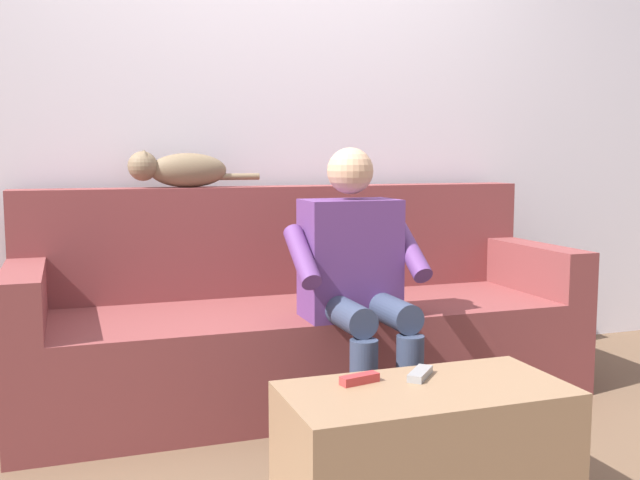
{
  "coord_description": "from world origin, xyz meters",
  "views": [
    {
      "loc": [
        0.95,
        2.82,
        1.04
      ],
      "look_at": [
        0.0,
        0.1,
        0.7
      ],
      "focal_mm": 40.83,
      "sensor_mm": 36.0,
      "label": 1
    }
  ],
  "objects_px": {
    "person_solo_seated": "(357,273)",
    "remote_gray": "(420,374)",
    "couch": "(302,325)",
    "cat_on_backrest": "(178,169)",
    "remote_red": "(360,379)",
    "coffee_table": "(425,451)"
  },
  "relations": [
    {
      "from": "person_solo_seated",
      "to": "remote_gray",
      "type": "distance_m",
      "value": 0.69
    },
    {
      "from": "couch",
      "to": "person_solo_seated",
      "type": "relative_size",
      "value": 2.22
    },
    {
      "from": "person_solo_seated",
      "to": "remote_gray",
      "type": "bearing_deg",
      "value": 84.67
    },
    {
      "from": "couch",
      "to": "cat_on_backrest",
      "type": "relative_size",
      "value": 4.1
    },
    {
      "from": "cat_on_backrest",
      "to": "remote_gray",
      "type": "bearing_deg",
      "value": 110.88
    },
    {
      "from": "cat_on_backrest",
      "to": "remote_gray",
      "type": "xyz_separation_m",
      "value": [
        -0.51,
        1.34,
        -0.59
      ]
    },
    {
      "from": "remote_red",
      "to": "person_solo_seated",
      "type": "bearing_deg",
      "value": 56.36
    },
    {
      "from": "couch",
      "to": "remote_red",
      "type": "bearing_deg",
      "value": 81.19
    },
    {
      "from": "cat_on_backrest",
      "to": "couch",
      "type": "bearing_deg",
      "value": 151.76
    },
    {
      "from": "coffee_table",
      "to": "couch",
      "type": "bearing_deg",
      "value": -90.0
    },
    {
      "from": "couch",
      "to": "remote_red",
      "type": "distance_m",
      "value": 1.09
    },
    {
      "from": "coffee_table",
      "to": "remote_red",
      "type": "xyz_separation_m",
      "value": [
        0.17,
        -0.1,
        0.2
      ]
    },
    {
      "from": "couch",
      "to": "coffee_table",
      "type": "distance_m",
      "value": 1.17
    },
    {
      "from": "person_solo_seated",
      "to": "remote_red",
      "type": "height_order",
      "value": "person_solo_seated"
    },
    {
      "from": "coffee_table",
      "to": "remote_gray",
      "type": "bearing_deg",
      "value": -106.26
    },
    {
      "from": "couch",
      "to": "remote_red",
      "type": "height_order",
      "value": "couch"
    },
    {
      "from": "couch",
      "to": "person_solo_seated",
      "type": "distance_m",
      "value": 0.52
    },
    {
      "from": "cat_on_backrest",
      "to": "remote_gray",
      "type": "distance_m",
      "value": 1.55
    },
    {
      "from": "cat_on_backrest",
      "to": "remote_red",
      "type": "bearing_deg",
      "value": 103.46
    },
    {
      "from": "cat_on_backrest",
      "to": "remote_red",
      "type": "relative_size",
      "value": 4.85
    },
    {
      "from": "person_solo_seated",
      "to": "cat_on_backrest",
      "type": "bearing_deg",
      "value": -50.1
    },
    {
      "from": "person_solo_seated",
      "to": "remote_gray",
      "type": "xyz_separation_m",
      "value": [
        0.06,
        0.65,
        -0.2
      ]
    }
  ]
}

